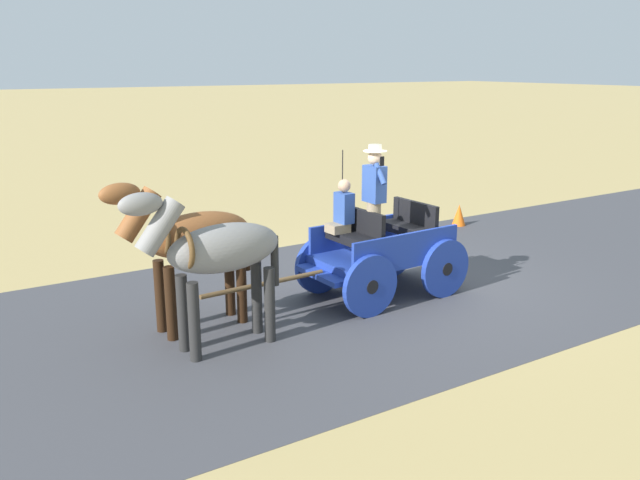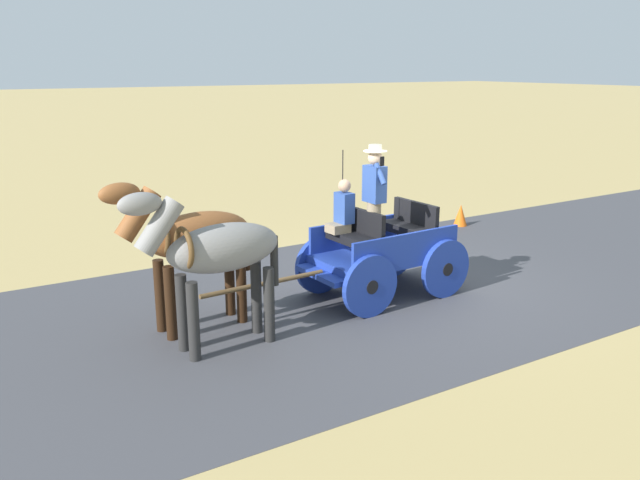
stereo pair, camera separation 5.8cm
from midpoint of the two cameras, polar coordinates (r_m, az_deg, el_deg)
ground_plane at (r=11.35m, az=7.28°, el=-3.88°), size 200.00×200.00×0.00m
road_surface at (r=11.35m, az=7.28°, el=-3.86°), size 6.41×160.00×0.01m
horse_drawn_carriage at (r=10.54m, az=5.02°, el=-0.66°), size 1.50×4.51×2.50m
horse_near_side at (r=8.51m, az=-9.18°, el=-1.08°), size 0.61×2.13×2.21m
horse_off_side at (r=9.22m, az=-11.32°, el=0.07°), size 0.66×2.13×2.21m
traffic_cone at (r=15.63m, az=11.92°, el=2.14°), size 0.32×0.32×0.50m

